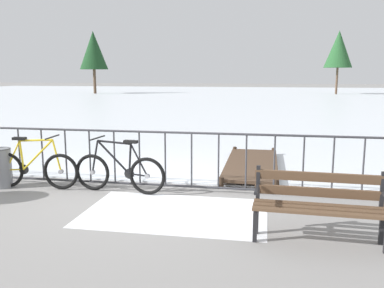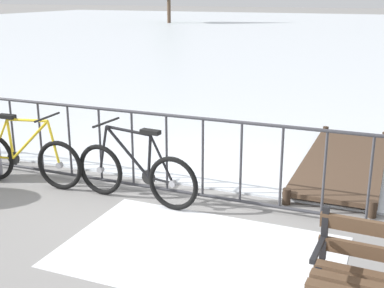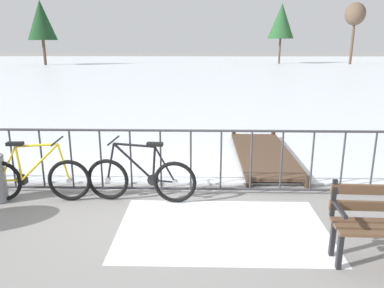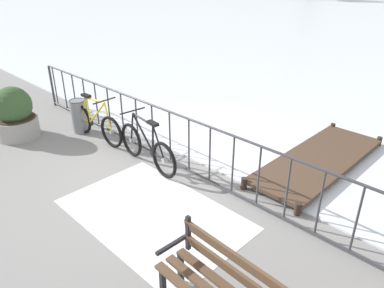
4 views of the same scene
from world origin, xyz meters
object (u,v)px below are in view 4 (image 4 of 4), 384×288
object	(u,v)px
bicycle_second	(96,123)
planter_with_shrub	(15,115)
bicycle_near_railing	(147,148)
trash_bin	(79,116)

from	to	relation	value
bicycle_second	planter_with_shrub	bearing A→B (deg)	-140.16
bicycle_near_railing	bicycle_second	distance (m)	1.64
bicycle_near_railing	bicycle_second	xyz separation A→B (m)	(-1.64, -0.04, 0.00)
bicycle_near_railing	bicycle_second	size ratio (longest dim) A/B	1.00
bicycle_second	trash_bin	world-z (taller)	bicycle_second
bicycle_near_railing	bicycle_second	world-z (taller)	same
bicycle_near_railing	bicycle_second	bearing A→B (deg)	-178.72
planter_with_shrub	bicycle_second	bearing A→B (deg)	39.84
bicycle_second	bicycle_near_railing	bearing A→B (deg)	1.28
bicycle_near_railing	planter_with_shrub	world-z (taller)	planter_with_shrub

